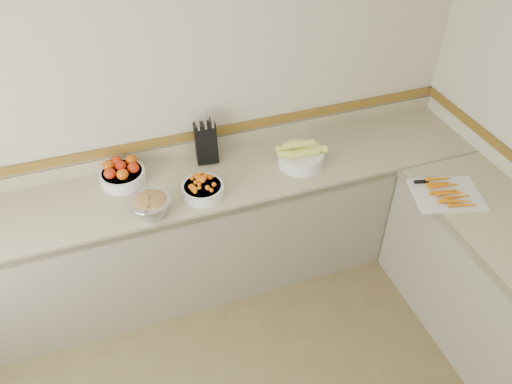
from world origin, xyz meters
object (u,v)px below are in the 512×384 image
object	(u,v)px
tomato_bowl	(122,173)
corn_bowl	(301,155)
rhubarb_bowl	(151,205)
cutting_board	(447,193)
cherry_tomato_bowl	(202,188)
knife_block	(206,142)

from	to	relation	value
tomato_bowl	corn_bowl	xyz separation A→B (m)	(1.15, -0.21, 0.01)
rhubarb_bowl	cutting_board	xyz separation A→B (m)	(1.76, -0.43, -0.06)
cherry_tomato_bowl	cutting_board	world-z (taller)	cherry_tomato_bowl
tomato_bowl	cutting_board	world-z (taller)	tomato_bowl
knife_block	rhubarb_bowl	distance (m)	0.63
knife_block	cutting_board	bearing A→B (deg)	-33.34
cutting_board	knife_block	bearing A→B (deg)	146.66
tomato_bowl	corn_bowl	bearing A→B (deg)	-10.10
rhubarb_bowl	cherry_tomato_bowl	bearing A→B (deg)	13.82
rhubarb_bowl	cutting_board	size ratio (longest dim) A/B	0.53
knife_block	cutting_board	distance (m)	1.58
cutting_board	rhubarb_bowl	bearing A→B (deg)	166.19
tomato_bowl	corn_bowl	world-z (taller)	corn_bowl
corn_bowl	cutting_board	distance (m)	0.95
rhubarb_bowl	tomato_bowl	bearing A→B (deg)	107.72
knife_block	cherry_tomato_bowl	bearing A→B (deg)	-109.18
knife_block	corn_bowl	distance (m)	0.64
knife_block	rhubarb_bowl	bearing A→B (deg)	-136.43
cherry_tomato_bowl	cutting_board	distance (m)	1.52
corn_bowl	knife_block	bearing A→B (deg)	156.06
corn_bowl	rhubarb_bowl	size ratio (longest dim) A/B	1.33
tomato_bowl	rhubarb_bowl	xyz separation A→B (m)	(0.12, -0.38, 0.01)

